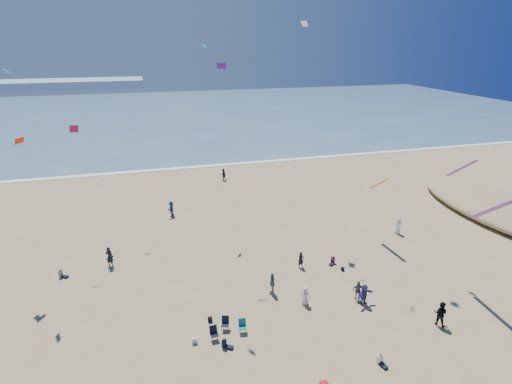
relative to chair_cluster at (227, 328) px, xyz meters
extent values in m
cube|color=#476B84|center=(0.59, 89.06, -0.47)|extent=(220.00, 100.00, 0.06)
cube|color=white|center=(0.59, 39.06, -0.46)|extent=(220.00, 1.20, 0.08)
cube|color=#7A8EA8|center=(-59.41, 164.06, 1.10)|extent=(110.00, 20.00, 3.20)
ellipsoid|color=tan|center=(34.59, 12.06, 0.16)|extent=(10.00, 22.00, 2.20)
imported|color=black|center=(14.71, -2.96, 0.44)|extent=(1.13, 1.16, 1.89)
imported|color=slate|center=(4.37, 3.71, 0.43)|extent=(0.61, 1.15, 1.86)
imported|color=slate|center=(10.57, 1.23, 0.32)|extent=(1.03, 0.67, 1.63)
imported|color=black|center=(5.80, 31.77, 0.36)|extent=(1.03, 0.95, 1.72)
imported|color=silver|center=(6.38, 1.72, 0.25)|extent=(0.84, 0.67, 1.50)
imported|color=white|center=(20.19, 10.35, 0.39)|extent=(0.84, 1.02, 1.79)
imported|color=navy|center=(10.73, 0.57, 0.36)|extent=(1.67, 0.95, 1.71)
imported|color=black|center=(-8.34, 11.48, 0.44)|extent=(0.82, 0.72, 1.89)
imported|color=black|center=(8.00, 6.75, 0.25)|extent=(0.58, 0.42, 1.50)
imported|color=#314D89|center=(-2.26, 21.19, 0.38)|extent=(0.98, 1.72, 1.76)
cube|color=silver|center=(-2.31, -0.27, -0.30)|extent=(0.35, 0.20, 0.40)
cube|color=black|center=(-0.96, 1.63, -0.31)|extent=(0.30, 0.22, 0.38)
cube|color=red|center=(4.57, -5.81, -0.35)|extent=(0.45, 0.30, 0.30)
cube|color=black|center=(11.36, 5.29, -0.33)|extent=(0.28, 0.18, 0.34)
cube|color=#6D1A93|center=(2.35, 11.99, 16.46)|extent=(0.80, 0.28, 0.47)
cube|color=#C41C40|center=(-10.07, 14.66, 11.37)|extent=(0.78, 0.38, 0.58)
cube|color=red|center=(-13.49, 11.45, 11.31)|extent=(0.58, 0.81, 0.45)
cube|color=#0AA8E1|center=(2.14, 19.95, 17.89)|extent=(0.63, 0.77, 0.29)
cube|color=#FFAB1C|center=(-11.84, 8.20, 9.95)|extent=(0.48, 0.85, 0.56)
cube|color=#2398C9|center=(-14.09, 14.19, 16.20)|extent=(0.62, 0.65, 0.33)
cube|color=silver|center=(11.35, 16.65, 19.90)|extent=(0.83, 0.83, 0.47)
cube|color=#5D238F|center=(18.92, 2.11, 9.24)|extent=(0.35, 3.14, 2.21)
cube|color=#FF4E1A|center=(17.13, 10.05, 5.41)|extent=(0.35, 2.64, 1.87)
cube|color=#62269B|center=(12.07, -7.48, 10.60)|extent=(0.35, 3.30, 2.33)
camera|label=1|loc=(-3.94, -21.89, 18.51)|focal=28.00mm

